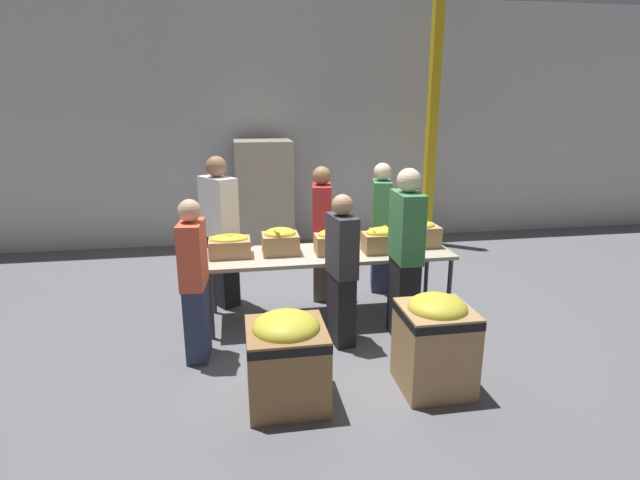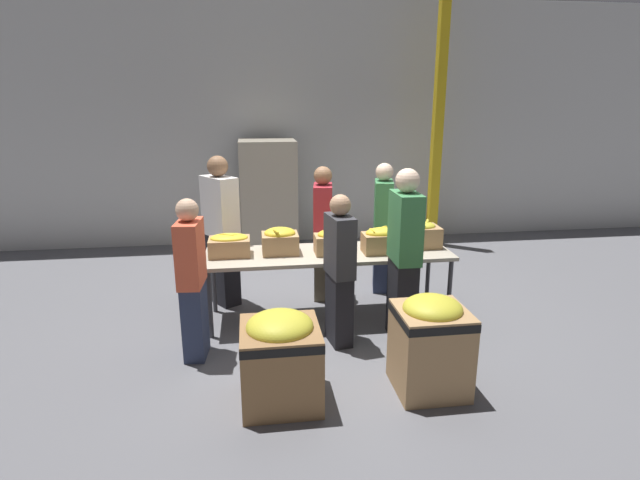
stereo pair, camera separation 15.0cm
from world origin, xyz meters
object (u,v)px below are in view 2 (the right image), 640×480
(banana_box_0, at_px, (229,244))
(volunteer_2, at_px, (221,232))
(donation_bin_0, at_px, (280,355))
(donation_bin_1, at_px, (430,341))
(banana_box_4, at_px, (421,234))
(volunteer_3, at_px, (192,281))
(volunteer_5, at_px, (323,234))
(pallet_stack_0, at_px, (268,198))
(banana_box_3, at_px, (382,240))
(volunteer_0, at_px, (339,272))
(sorting_table, at_px, (329,257))
(banana_box_2, at_px, (333,241))
(banana_box_1, at_px, (280,240))
(support_pillar, at_px, (438,125))
(volunteer_1, at_px, (404,257))
(volunteer_4, at_px, (383,228))

(banana_box_0, bearing_deg, volunteer_2, 101.33)
(donation_bin_0, xyz_separation_m, donation_bin_1, (1.25, 0.00, 0.04))
(banana_box_4, distance_m, volunteer_3, 2.60)
(volunteer_5, height_order, pallet_stack_0, pallet_stack_0)
(volunteer_3, bearing_deg, banana_box_3, -67.48)
(volunteer_0, xyz_separation_m, donation_bin_0, (-0.65, -0.95, -0.35))
(sorting_table, height_order, banana_box_0, banana_box_0)
(banana_box_2, relative_size, pallet_stack_0, 0.21)
(volunteer_2, bearing_deg, pallet_stack_0, 129.06)
(banana_box_3, distance_m, volunteer_3, 2.07)
(banana_box_1, bearing_deg, banana_box_0, -179.21)
(volunteer_0, relative_size, pallet_stack_0, 0.85)
(support_pillar, bearing_deg, volunteer_3, -136.34)
(banana_box_2, distance_m, donation_bin_1, 1.70)
(volunteer_0, height_order, volunteer_1, volunteer_1)
(volunteer_1, relative_size, volunteer_2, 0.99)
(volunteer_0, relative_size, volunteer_1, 0.87)
(banana_box_1, bearing_deg, sorting_table, -5.32)
(banana_box_0, distance_m, pallet_stack_0, 2.70)
(banana_box_0, xyz_separation_m, donation_bin_0, (0.43, -1.61, -0.48))
(banana_box_2, relative_size, donation_bin_1, 0.46)
(donation_bin_1, height_order, support_pillar, support_pillar)
(volunteer_3, bearing_deg, volunteer_0, -81.41)
(volunteer_1, bearing_deg, volunteer_5, 28.86)
(banana_box_3, height_order, donation_bin_0, banana_box_3)
(volunteer_2, bearing_deg, banana_box_4, 43.13)
(banana_box_3, xyz_separation_m, volunteer_3, (-1.97, -0.61, -0.15))
(banana_box_1, distance_m, volunteer_5, 0.80)
(banana_box_3, bearing_deg, donation_bin_1, -88.45)
(banana_box_1, distance_m, volunteer_3, 1.16)
(volunteer_5, bearing_deg, banana_box_4, 72.10)
(banana_box_3, relative_size, volunteer_5, 0.25)
(volunteer_1, relative_size, pallet_stack_0, 0.98)
(banana_box_4, height_order, support_pillar, support_pillar)
(banana_box_4, distance_m, donation_bin_1, 1.78)
(volunteer_0, bearing_deg, donation_bin_1, -156.24)
(sorting_table, distance_m, donation_bin_0, 1.73)
(sorting_table, bearing_deg, banana_box_3, -8.83)
(banana_box_0, distance_m, volunteer_3, 0.82)
(volunteer_2, distance_m, volunteer_4, 2.01)
(volunteer_4, height_order, pallet_stack_0, pallet_stack_0)
(pallet_stack_0, bearing_deg, volunteer_2, -107.11)
(sorting_table, bearing_deg, banana_box_2, -52.31)
(volunteer_0, bearing_deg, volunteer_4, -38.64)
(banana_box_1, relative_size, volunteer_3, 0.25)
(sorting_table, distance_m, banana_box_2, 0.20)
(donation_bin_0, relative_size, pallet_stack_0, 0.43)
(banana_box_4, distance_m, volunteer_1, 0.80)
(banana_box_1, distance_m, banana_box_4, 1.61)
(sorting_table, bearing_deg, support_pillar, 51.05)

